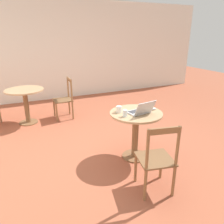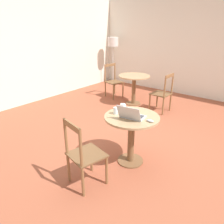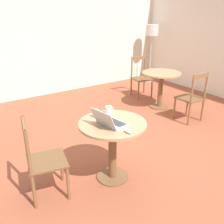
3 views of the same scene
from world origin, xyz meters
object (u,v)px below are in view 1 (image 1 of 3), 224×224
(mug, at_px, (119,109))
(cafe_table_near, at_px, (136,124))
(chair_mid_front, at_px, (65,99))
(laptop, at_px, (141,110))
(chair_near_left, at_px, (157,160))
(mouse, at_px, (153,109))
(cafe_table_mid, at_px, (25,98))
(drinking_glass, at_px, (125,113))

(mug, bearing_deg, cafe_table_near, -113.97)
(chair_mid_front, distance_m, mug, 2.07)
(chair_mid_front, height_order, mug, chair_mid_front)
(laptop, bearing_deg, chair_near_left, 163.93)
(cafe_table_near, xyz_separation_m, mug, (0.10, 0.23, 0.23))
(cafe_table_near, xyz_separation_m, chair_mid_front, (2.12, 0.58, -0.12))
(chair_near_left, height_order, mouse, chair_near_left)
(cafe_table_near, relative_size, mouse, 7.71)
(chair_near_left, bearing_deg, cafe_table_near, -12.35)
(chair_near_left, bearing_deg, chair_mid_front, 8.06)
(chair_near_left, bearing_deg, mouse, -30.70)
(laptop, bearing_deg, cafe_table_mid, 32.91)
(chair_mid_front, bearing_deg, cafe_table_near, -164.65)
(mug, bearing_deg, mouse, -101.61)
(chair_mid_front, height_order, laptop, laptop)
(laptop, relative_size, mouse, 3.63)
(laptop, bearing_deg, cafe_table_near, 31.09)
(cafe_table_near, distance_m, drinking_glass, 0.33)
(cafe_table_mid, xyz_separation_m, mug, (-2.04, -1.16, 0.23))
(chair_near_left, xyz_separation_m, laptop, (0.72, -0.21, 0.34))
(laptop, height_order, drinking_glass, laptop)
(chair_mid_front, height_order, drinking_glass, chair_mid_front)
(chair_mid_front, bearing_deg, mug, -170.15)
(mouse, height_order, mug, mug)
(cafe_table_mid, height_order, mug, mug)
(mug, height_order, drinking_glass, drinking_glass)
(chair_mid_front, bearing_deg, drinking_glass, -170.82)
(cafe_table_mid, bearing_deg, chair_near_left, -157.38)
(laptop, distance_m, drinking_glass, 0.26)
(cafe_table_near, height_order, cafe_table_mid, same)
(chair_mid_front, distance_m, laptop, 2.29)
(cafe_table_near, xyz_separation_m, laptop, (-0.06, -0.04, 0.22))
(mouse, relative_size, mug, 0.84)
(cafe_table_mid, distance_m, drinking_glass, 2.51)
(mouse, relative_size, drinking_glass, 1.01)
(mug, distance_m, drinking_glass, 0.18)
(cafe_table_mid, bearing_deg, mouse, -141.96)
(cafe_table_near, bearing_deg, laptop, -148.91)
(chair_mid_front, height_order, mouse, chair_mid_front)
(laptop, distance_m, mug, 0.31)
(chair_mid_front, bearing_deg, cafe_table_mid, 88.35)
(cafe_table_near, bearing_deg, chair_near_left, 167.65)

